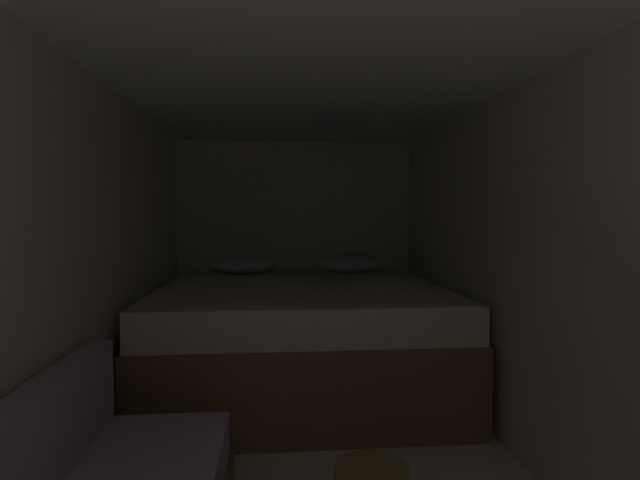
# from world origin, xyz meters

# --- Properties ---
(wall_back) EXTENTS (2.39, 0.05, 2.09)m
(wall_back) POSITION_xyz_m (0.00, 4.79, 1.04)
(wall_back) COLOR beige
(wall_back) RESTS_ON ground
(wall_left) EXTENTS (0.05, 5.28, 2.09)m
(wall_left) POSITION_xyz_m (-1.17, 2.13, 1.04)
(wall_left) COLOR beige
(wall_left) RESTS_ON ground
(wall_right) EXTENTS (0.05, 5.28, 2.09)m
(wall_right) POSITION_xyz_m (1.17, 2.13, 1.04)
(wall_right) COLOR beige
(wall_right) RESTS_ON ground
(ceiling_slab) EXTENTS (2.39, 5.28, 0.05)m
(ceiling_slab) POSITION_xyz_m (0.00, 2.13, 2.11)
(ceiling_slab) COLOR white
(ceiling_slab) RESTS_ON wall_left
(bed) EXTENTS (2.17, 2.07, 0.98)m
(bed) POSITION_xyz_m (0.00, 3.70, 0.41)
(bed) COLOR brown
(bed) RESTS_ON ground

